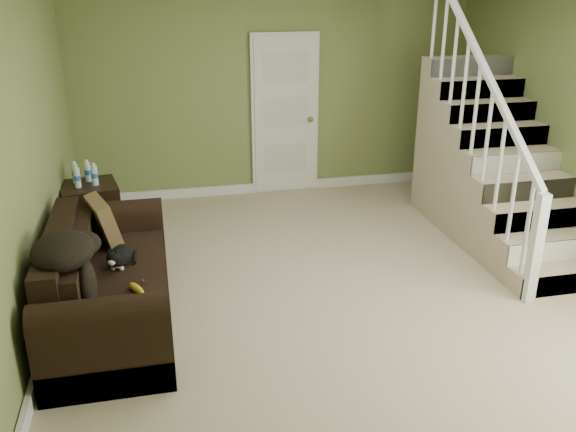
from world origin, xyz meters
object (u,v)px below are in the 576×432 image
sofa (105,287)px  side_table (92,214)px  cat (120,257)px  banana (137,289)px

sofa → side_table: (-0.22, 1.64, 0.02)m
cat → banana: bearing=-58.8°
side_table → banana: side_table is taller
sofa → side_table: 1.66m
side_table → sofa: bearing=-82.3°
cat → side_table: bearing=119.2°
side_table → banana: 2.10m
cat → banana: (0.13, -0.48, -0.06)m
side_table → banana: bearing=-76.6°
side_table → cat: side_table is taller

